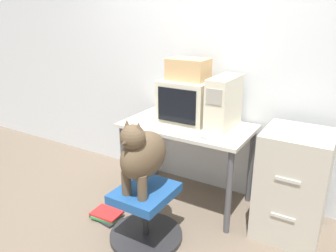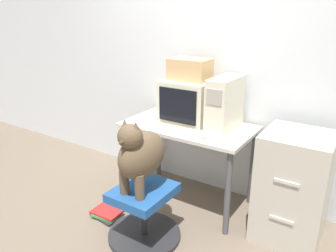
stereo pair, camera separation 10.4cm
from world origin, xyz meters
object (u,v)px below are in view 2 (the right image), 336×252
object	(u,v)px
office_chair	(144,214)
filing_cabinet	(293,187)
crt_monitor	(189,101)
keyboard	(174,130)
pc_tower	(225,103)
dog	(140,154)
book_stack_floor	(107,214)
cardboard_box	(190,69)

from	to	relation	value
office_chair	filing_cabinet	size ratio (longest dim) A/B	0.67
office_chair	filing_cabinet	bearing A→B (deg)	34.92
crt_monitor	keyboard	world-z (taller)	crt_monitor
pc_tower	keyboard	world-z (taller)	pc_tower
crt_monitor	dog	distance (m)	0.84
keyboard	book_stack_floor	world-z (taller)	keyboard
dog	book_stack_floor	xyz separation A→B (m)	(-0.44, 0.06, -0.72)
keyboard	cardboard_box	world-z (taller)	cardboard_box
pc_tower	dog	bearing A→B (deg)	-110.82
book_stack_floor	keyboard	bearing A→B (deg)	45.63
dog	pc_tower	bearing A→B (deg)	69.18
keyboard	dog	distance (m)	0.50
crt_monitor	pc_tower	distance (m)	0.36
filing_cabinet	book_stack_floor	size ratio (longest dim) A/B	3.06
crt_monitor	cardboard_box	xyz separation A→B (m)	(0.00, 0.00, 0.29)
keyboard	book_stack_floor	bearing A→B (deg)	-134.37
keyboard	cardboard_box	distance (m)	0.57
crt_monitor	office_chair	distance (m)	1.08
office_chair	filing_cabinet	world-z (taller)	filing_cabinet
keyboard	office_chair	distance (m)	0.74
pc_tower	office_chair	world-z (taller)	pc_tower
office_chair	book_stack_floor	xyz separation A→B (m)	(-0.44, 0.03, -0.18)
keyboard	office_chair	world-z (taller)	keyboard
pc_tower	keyboard	size ratio (longest dim) A/B	0.99
pc_tower	cardboard_box	xyz separation A→B (m)	(-0.36, 0.01, 0.26)
filing_cabinet	cardboard_box	world-z (taller)	cardboard_box
pc_tower	filing_cabinet	size ratio (longest dim) A/B	0.52
pc_tower	office_chair	bearing A→B (deg)	-111.44
crt_monitor	filing_cabinet	world-z (taller)	crt_monitor
office_chair	dog	size ratio (longest dim) A/B	1.00
cardboard_box	pc_tower	bearing A→B (deg)	-1.20
crt_monitor	cardboard_box	bearing A→B (deg)	90.00
book_stack_floor	filing_cabinet	bearing A→B (deg)	24.37
office_chair	book_stack_floor	size ratio (longest dim) A/B	2.04
pc_tower	keyboard	bearing A→B (deg)	-136.40
pc_tower	dog	distance (m)	0.89
keyboard	cardboard_box	size ratio (longest dim) A/B	1.30
filing_cabinet	book_stack_floor	distance (m)	1.60
crt_monitor	filing_cabinet	distance (m)	1.14
dog	filing_cabinet	world-z (taller)	dog
keyboard	cardboard_box	xyz separation A→B (m)	(-0.03, 0.32, 0.47)
dog	office_chair	bearing A→B (deg)	90.00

